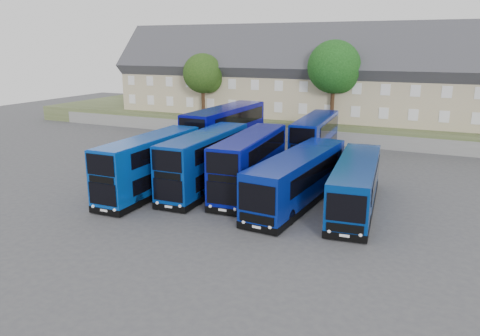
{
  "coord_description": "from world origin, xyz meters",
  "views": [
    {
      "loc": [
        14.2,
        -25.86,
        10.56
      ],
      "look_at": [
        1.01,
        3.05,
        2.2
      ],
      "focal_mm": 35.0,
      "sensor_mm": 36.0,
      "label": 1
    }
  ],
  "objects_px": {
    "dd_front_mid": "(205,163)",
    "tree_mid": "(336,69)",
    "coach_east_a": "(298,179)",
    "dd_front_left": "(150,166)",
    "tree_west": "(204,75)"
  },
  "relations": [
    {
      "from": "coach_east_a",
      "to": "tree_mid",
      "type": "distance_m",
      "value": 23.0
    },
    {
      "from": "dd_front_left",
      "to": "tree_mid",
      "type": "xyz_separation_m",
      "value": [
        7.53,
        24.32,
        6.01
      ]
    },
    {
      "from": "dd_front_mid",
      "to": "tree_west",
      "type": "distance_m",
      "value": 24.89
    },
    {
      "from": "coach_east_a",
      "to": "tree_mid",
      "type": "height_order",
      "value": "tree_mid"
    },
    {
      "from": "tree_west",
      "to": "coach_east_a",
      "type": "bearing_deg",
      "value": -48.52
    },
    {
      "from": "dd_front_mid",
      "to": "coach_east_a",
      "type": "relative_size",
      "value": 0.85
    },
    {
      "from": "tree_west",
      "to": "dd_front_left",
      "type": "bearing_deg",
      "value": -70.43
    },
    {
      "from": "dd_front_left",
      "to": "dd_front_mid",
      "type": "height_order",
      "value": "dd_front_mid"
    },
    {
      "from": "dd_front_mid",
      "to": "coach_east_a",
      "type": "bearing_deg",
      "value": -1.96
    },
    {
      "from": "dd_front_mid",
      "to": "tree_mid",
      "type": "bearing_deg",
      "value": 76.97
    },
    {
      "from": "dd_front_left",
      "to": "coach_east_a",
      "type": "height_order",
      "value": "dd_front_left"
    },
    {
      "from": "dd_front_mid",
      "to": "dd_front_left",
      "type": "bearing_deg",
      "value": -145.14
    },
    {
      "from": "tree_mid",
      "to": "coach_east_a",
      "type": "bearing_deg",
      "value": -82.4
    },
    {
      "from": "tree_west",
      "to": "tree_mid",
      "type": "xyz_separation_m",
      "value": [
        16.0,
        0.5,
        1.02
      ]
    },
    {
      "from": "coach_east_a",
      "to": "dd_front_mid",
      "type": "bearing_deg",
      "value": -175.72
    }
  ]
}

